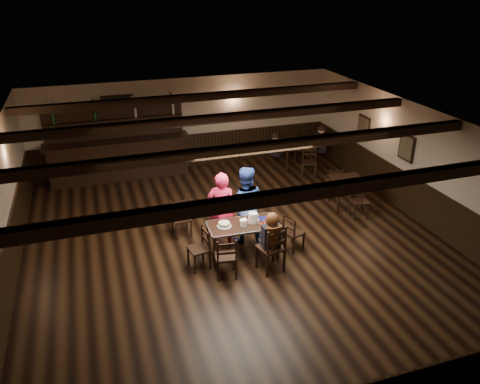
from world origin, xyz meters
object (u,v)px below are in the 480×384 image
object	(u,v)px
chair_near_right	(273,246)
man_blue	(245,205)
woman_pink	(222,210)
bar_counter	(119,154)
cake	(224,225)
dining_table	(243,228)
chair_near_left	(226,255)

from	to	relation	value
chair_near_right	man_blue	xyz separation A→B (m)	(-0.14, 1.34, 0.28)
woman_pink	bar_counter	size ratio (longest dim) A/B	0.42
cake	dining_table	bearing A→B (deg)	-4.67
chair_near_right	bar_counter	bearing A→B (deg)	112.26
chair_near_left	chair_near_right	xyz separation A→B (m)	(0.93, -0.09, 0.08)
chair_near_left	man_blue	xyz separation A→B (m)	(0.80, 1.25, 0.36)
chair_near_left	cake	bearing A→B (deg)	76.41
dining_table	cake	size ratio (longest dim) A/B	5.11
chair_near_right	cake	xyz separation A→B (m)	(-0.77, 0.77, 0.20)
woman_pink	cake	xyz separation A→B (m)	(-0.11, -0.54, -0.06)
dining_table	man_blue	distance (m)	0.68
chair_near_left	chair_near_right	size ratio (longest dim) A/B	0.87
chair_near_right	dining_table	bearing A→B (deg)	116.92
man_blue	cake	size ratio (longest dim) A/B	6.03
chair_near_right	bar_counter	world-z (taller)	bar_counter
dining_table	chair_near_right	distance (m)	0.84
man_blue	bar_counter	xyz separation A→B (m)	(-2.27, 4.53, -0.15)
woman_pink	bar_counter	world-z (taller)	bar_counter
man_blue	bar_counter	distance (m)	5.07
woman_pink	chair_near_right	bearing A→B (deg)	140.79
cake	bar_counter	size ratio (longest dim) A/B	0.07
chair_near_right	man_blue	size ratio (longest dim) A/B	0.58
dining_table	chair_near_left	size ratio (longest dim) A/B	1.68
woman_pink	cake	distance (m)	0.55
dining_table	cake	world-z (taller)	cake
woman_pink	man_blue	bearing A→B (deg)	-152.59
dining_table	woman_pink	size ratio (longest dim) A/B	0.87
cake	bar_counter	xyz separation A→B (m)	(-1.64, 5.10, -0.07)
chair_near_left	man_blue	size ratio (longest dim) A/B	0.50
cake	bar_counter	bearing A→B (deg)	107.81
dining_table	chair_near_right	xyz separation A→B (m)	(0.38, -0.74, -0.07)
dining_table	woman_pink	xyz separation A→B (m)	(-0.28, 0.57, 0.19)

